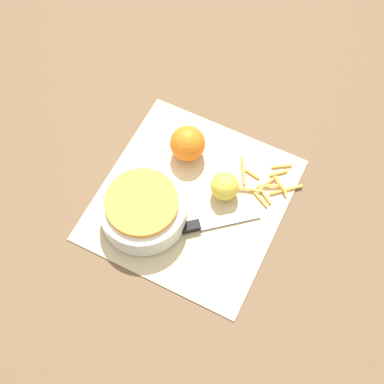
% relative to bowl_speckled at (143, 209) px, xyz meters
% --- Properties ---
extents(ground_plane, '(4.00, 4.00, 0.00)m').
position_rel_bowl_speckled_xyz_m(ground_plane, '(0.08, -0.07, -0.04)').
color(ground_plane, brown).
extents(cutting_board, '(0.39, 0.37, 0.01)m').
position_rel_bowl_speckled_xyz_m(cutting_board, '(0.08, -0.07, -0.04)').
color(cutting_board, '#CCB284').
rests_on(cutting_board, ground_plane).
extents(bowl_speckled, '(0.18, 0.18, 0.07)m').
position_rel_bowl_speckled_xyz_m(bowl_speckled, '(0.00, 0.00, 0.00)').
color(bowl_speckled, silver).
rests_on(bowl_speckled, cutting_board).
extents(knife, '(0.16, 0.18, 0.02)m').
position_rel_bowl_speckled_xyz_m(knife, '(0.02, -0.10, -0.03)').
color(knife, black).
rests_on(knife, cutting_board).
extents(orange_left, '(0.08, 0.08, 0.08)m').
position_rel_bowl_speckled_xyz_m(orange_left, '(0.18, -0.01, 0.00)').
color(orange_left, orange).
rests_on(orange_left, cutting_board).
extents(lemon, '(0.06, 0.06, 0.06)m').
position_rel_bowl_speckled_xyz_m(lemon, '(0.12, -0.13, -0.01)').
color(lemon, gold).
rests_on(lemon, cutting_board).
extents(peel_pile, '(0.12, 0.15, 0.01)m').
position_rel_bowl_speckled_xyz_m(peel_pile, '(0.18, -0.20, -0.03)').
color(peel_pile, orange).
rests_on(peel_pile, cutting_board).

